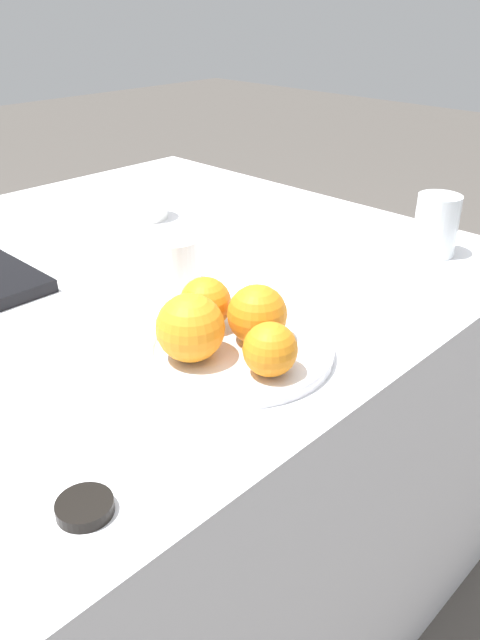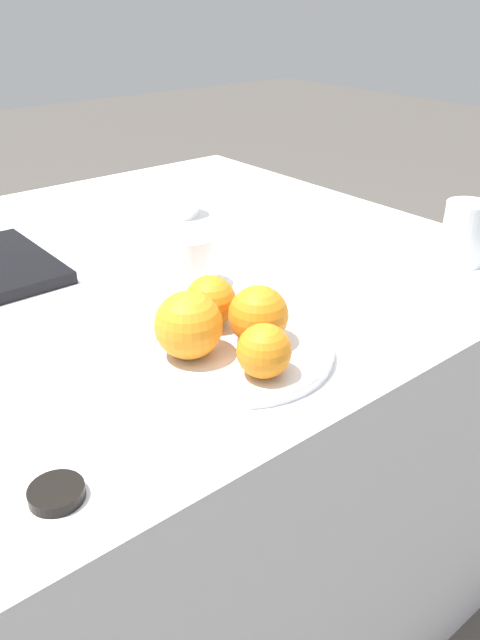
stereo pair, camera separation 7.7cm
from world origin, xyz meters
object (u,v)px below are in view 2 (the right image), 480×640
cup_0 (191,261)px  orange_1 (188,325)px  orange_2 (210,301)px  orange_3 (264,351)px  fruit_platter (240,349)px  orange_0 (258,315)px  soy_dish (57,493)px  cup_1 (177,199)px  water_glass (465,233)px

cup_0 → orange_1: bearing=-125.9°
orange_2 → orange_3: size_ratio=1.07×
orange_1 → cup_0: 0.23m
fruit_platter → orange_0: bearing=-11.9°
fruit_platter → soy_dish: 0.30m
cup_1 → orange_3: bearing=-115.1°
fruit_platter → orange_0: orange_0 is taller
orange_2 → fruit_platter: bearing=-95.7°
orange_1 → orange_3: 0.10m
orange_2 → water_glass: water_glass is taller
orange_2 → orange_3: orange_2 is taller
orange_3 → soy_dish: (-0.27, -0.02, -0.04)m
orange_0 → cup_0: (0.05, 0.22, -0.01)m
fruit_platter → soy_dish: (-0.29, -0.09, -0.00)m
water_glass → cup_0: 0.46m
orange_1 → water_glass: size_ratio=0.80×
fruit_platter → orange_0: 0.05m
fruit_platter → water_glass: 0.48m
water_glass → soy_dish: water_glass is taller
orange_3 → cup_0: 0.29m
orange_1 → orange_3: size_ratio=1.30×
orange_0 → fruit_platter: bearing=168.1°
orange_1 → water_glass: 0.54m
fruit_platter → orange_1: orange_1 is taller
cup_0 → soy_dish: (-0.36, -0.30, -0.03)m
fruit_platter → orange_3: bearing=-106.3°
orange_2 → cup_1: (0.24, 0.43, -0.01)m
orange_0 → orange_2: size_ratio=1.11×
fruit_platter → cup_0: 0.23m
orange_3 → water_glass: 0.50m
soy_dish → orange_0: bearing=14.9°
orange_0 → soy_dish: 0.33m
orange_0 → water_glass: 0.45m
orange_2 → cup_1: orange_2 is taller
water_glass → cup_0: (-0.40, 0.22, -0.01)m
fruit_platter → orange_2: 0.08m
orange_0 → water_glass: (0.45, 0.00, 0.00)m
orange_0 → cup_0: 0.22m
orange_3 → soy_dish: size_ratio=1.24×
water_glass → cup_0: water_glass is taller
fruit_platter → orange_3: size_ratio=3.69×
fruit_platter → water_glass: water_glass is taller
orange_3 → cup_1: orange_3 is taller
fruit_platter → orange_1: bearing=158.9°
orange_3 → cup_1: (0.27, 0.57, -0.01)m
orange_0 → orange_2: bearing=103.6°
fruit_platter → orange_0: size_ratio=3.12×
fruit_platter → cup_1: 0.56m
orange_2 → cup_1: bearing=61.0°
orange_0 → soy_dish: orange_0 is taller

